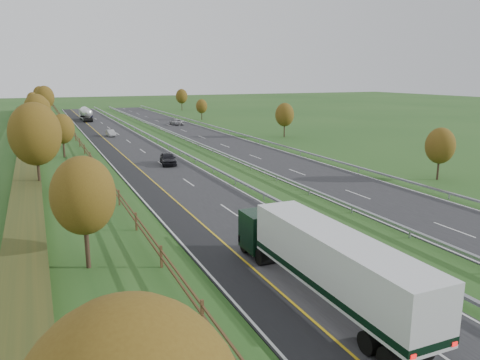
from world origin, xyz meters
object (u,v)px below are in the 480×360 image
(road_tanker, at_px, (86,113))
(car_oncoming, at_px, (176,122))
(car_dark_near, at_px, (168,159))
(car_small_far, at_px, (88,115))
(box_lorry, at_px, (324,260))
(car_silver_mid, at_px, (111,133))

(road_tanker, bearing_deg, car_oncoming, -47.13)
(car_dark_near, bearing_deg, car_small_far, 99.39)
(box_lorry, distance_m, road_tanker, 109.79)
(car_small_far, bearing_deg, car_dark_near, -91.21)
(car_silver_mid, bearing_deg, car_small_far, 85.37)
(box_lorry, relative_size, car_oncoming, 3.31)
(road_tanker, bearing_deg, box_lorry, -89.51)
(car_dark_near, height_order, car_oncoming, car_dark_near)
(box_lorry, bearing_deg, car_silver_mid, 89.95)
(car_dark_near, bearing_deg, car_oncoming, 80.70)
(car_silver_mid, xyz_separation_m, car_small_far, (0.63, 45.86, 0.01))
(road_tanker, bearing_deg, car_silver_mid, -88.39)
(box_lorry, height_order, road_tanker, box_lorry)
(car_dark_near, distance_m, car_oncoming, 50.89)
(car_silver_mid, height_order, car_oncoming, car_oncoming)
(car_small_far, bearing_deg, car_oncoming, -63.31)
(box_lorry, xyz_separation_m, car_oncoming, (17.75, 89.65, -1.61))
(box_lorry, relative_size, car_small_far, 3.64)
(car_small_far, relative_size, car_oncoming, 0.91)
(car_dark_near, height_order, car_silver_mid, car_dark_near)
(road_tanker, xyz_separation_m, car_dark_near, (3.57, -68.72, -1.01))
(road_tanker, relative_size, car_silver_mid, 2.91)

